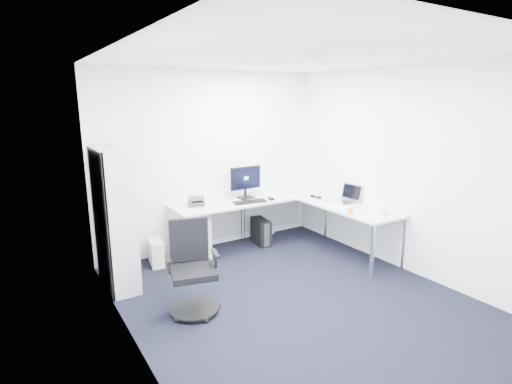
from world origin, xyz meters
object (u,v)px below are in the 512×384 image
l_desk (266,228)px  task_chair (193,269)px  laptop (342,194)px  monitor (246,182)px  bookshelf (114,219)px

l_desk → task_chair: (-1.65, -1.08, 0.12)m
laptop → monitor: bearing=132.2°
bookshelf → laptop: (3.15, -0.62, 0.03)m
task_chair → laptop: bearing=25.3°
bookshelf → monitor: bookshelf is taller
monitor → laptop: size_ratio=1.44×
l_desk → task_chair: size_ratio=2.60×
task_chair → monitor: monitor is taller
bookshelf → laptop: bookshelf is taller
l_desk → bookshelf: (-2.17, 0.05, 0.48)m
bookshelf → task_chair: (0.53, -1.13, -0.36)m
monitor → laptop: 1.47m
bookshelf → laptop: size_ratio=4.62×
l_desk → task_chair: bearing=-146.9°
bookshelf → monitor: 2.12m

